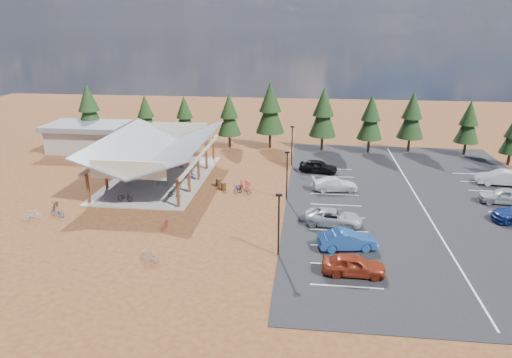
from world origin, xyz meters
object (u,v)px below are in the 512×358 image
Objects in this scene: bike_5 at (161,182)px; bike_11 at (166,224)px; bike_2 at (142,170)px; trash_bin_1 at (224,186)px; car_4 at (318,166)px; bike_0 at (125,197)px; bike_pavilion at (158,147)px; bike_3 at (172,155)px; car_1 at (347,240)px; bike_8 at (56,204)px; bike_10 at (57,212)px; outbuilding at (88,137)px; lamp_post_0 at (279,220)px; bike_16 at (244,190)px; car_3 at (335,184)px; trash_bin_0 at (219,182)px; bike_6 at (188,174)px; lamp_post_1 at (287,172)px; bike_1 at (133,182)px; bike_13 at (149,256)px; car_2 at (334,217)px; car_8 at (504,196)px; bike_14 at (238,188)px; bike_7 at (177,164)px; car_0 at (353,265)px; bike_15 at (243,185)px; bike_9 at (32,214)px; car_9 at (501,178)px; bike_4 at (174,194)px; lamp_post_2 at (292,143)px.

bike_5 is 1.02× the size of bike_11.
bike_2 is 5.45m from bike_5.
trash_bin_1 is 0.20× the size of car_4.
bike_2 is at bearing 109.27° from car_4.
bike_pavilion is at bearing 1.46° from bike_0.
car_1 is at bearing -143.19° from bike_3.
bike_8 is (-7.33, -9.97, -3.42)m from bike_pavilion.
outbuilding is at bearing -142.63° from bike_10.
lamp_post_0 is 14.17m from bike_16.
car_3 reaches higher than bike_10.
trash_bin_0 is 4.43m from bike_6.
bike_5 is at bearing 170.98° from lamp_post_1.
bike_1 is 0.40× the size of car_4.
bike_11 is (4.84, -13.37, -3.35)m from bike_pavilion.
bike_10 is (-14.15, -8.87, -0.01)m from trash_bin_1.
bike_11 is 5.88m from bike_13.
bike_pavilion is 10.62× the size of bike_1.
car_1 is 4.67m from car_2.
bike_14 is at bearing -86.68° from car_8.
car_2 reaches higher than bike_7.
lamp_post_1 is at bearing 164.01° from bike_13.
car_0 reaches higher than bike_16.
car_4 is (19.55, 12.02, 0.28)m from bike_0.
car_8 is at bearing -44.19° from car_0.
lamp_post_0 is 2.93× the size of bike_15.
car_9 is (46.62, 15.02, 0.38)m from bike_9.
car_1 is (19.38, -12.59, 0.22)m from bike_5.
bike_6 is at bearing 116.60° from car_4.
car_3 is at bearing 129.54° from bike_10.
bike_0 is 6.48m from bike_10.
bike_1 is 22.16m from car_3.
bike_5 is at bearing -70.11° from bike_pavilion.
bike_4 is at bearing -44.32° from outbuilding.
car_3 is (5.06, 3.29, -2.23)m from lamp_post_1.
bike_13 is 0.96× the size of bike_15.
car_1 is at bearing -163.31° from car_4.
lamp_post_2 is 1.11× the size of car_8.
bike_11 is (-3.24, -10.34, 0.03)m from trash_bin_1.
bike_6 is 15.60m from car_4.
car_0 is 0.88× the size of car_2.
bike_7 reaches higher than bike_6.
bike_5 is 0.32× the size of car_2.
lamp_post_1 is 1.05× the size of car_3.
bike_13 is 17.48m from bike_15.
car_4 reaches higher than bike_10.
car_4 is at bearing 50.70° from bike_11.
bike_2 is (-17.61, 6.30, -2.44)m from lamp_post_1.
bike_3 is at bearing -103.00° from car_8.
bike_5 is 0.35× the size of car_1.
outbuilding is at bearing 136.01° from lamp_post_0.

